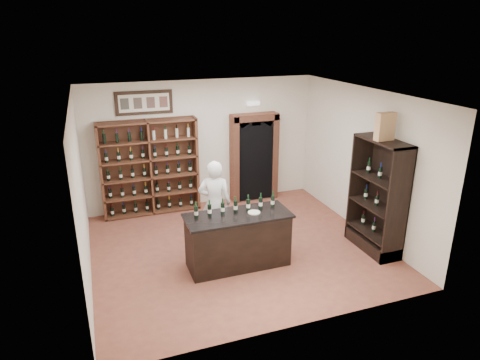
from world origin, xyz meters
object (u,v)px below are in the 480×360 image
wine_shelf (150,167)px  shopkeeper (215,204)px  tasting_counter (238,240)px  counter_bottle_0 (196,212)px  wine_crate (385,127)px  side_cabinet (377,213)px

wine_shelf → shopkeeper: wine_shelf is taller
tasting_counter → counter_bottle_0: size_ratio=6.27×
wine_crate → wine_shelf: bearing=136.2°
counter_bottle_0 → side_cabinet: (3.44, -0.42, -0.35)m
tasting_counter → side_cabinet: side_cabinet is taller
shopkeeper → wine_crate: wine_crate is taller
wine_shelf → counter_bottle_0: size_ratio=7.33×
wine_crate → shopkeeper: bearing=153.6°
tasting_counter → side_cabinet: 2.75m
tasting_counter → counter_bottle_0: counter_bottle_0 is taller
wine_shelf → tasting_counter: wine_shelf is taller
counter_bottle_0 → side_cabinet: size_ratio=0.14×
counter_bottle_0 → wine_shelf: bearing=97.7°
side_cabinet → shopkeeper: size_ratio=1.26×
side_cabinet → wine_crate: 1.70m
counter_bottle_0 → side_cabinet: side_cabinet is taller
tasting_counter → shopkeeper: shopkeeper is taller
tasting_counter → wine_crate: 3.31m
side_cabinet → tasting_counter: bearing=173.7°
tasting_counter → shopkeeper: (-0.16, 0.90, 0.38)m
wine_shelf → wine_crate: (3.75, -3.27, 1.35)m
tasting_counter → wine_crate: size_ratio=3.75×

